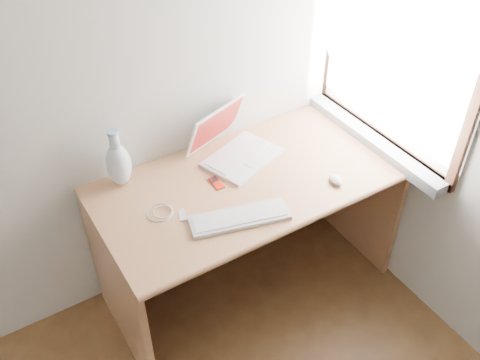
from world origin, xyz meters
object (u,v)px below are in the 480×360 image
laptop (237,145)px  vase (118,163)px  desk (240,203)px  external_keyboard (240,218)px

laptop → vase: size_ratio=1.45×
desk → external_keyboard: 0.43m
desk → laptop: size_ratio=3.44×
external_keyboard → vase: size_ratio=1.54×
laptop → desk: bearing=-134.8°
desk → external_keyboard: external_keyboard is taller
laptop → external_keyboard: size_ratio=0.94×
laptop → external_keyboard: bearing=-139.5°
desk → laptop: 0.30m
vase → desk: bearing=-20.3°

